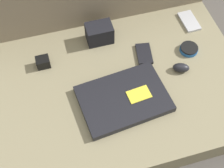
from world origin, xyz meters
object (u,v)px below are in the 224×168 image
object	(u,v)px
speaker_puck	(189,49)
phone_black	(144,54)
laptop	(124,99)
computer_mouse	(181,68)
phone_silver	(189,21)
camera_pouch	(99,33)
charger_brick	(43,62)

from	to	relation	value
speaker_puck	phone_black	distance (m)	0.20
speaker_puck	laptop	bearing A→B (deg)	-154.72
speaker_puck	phone_black	world-z (taller)	speaker_puck
computer_mouse	speaker_puck	world-z (taller)	computer_mouse
phone_silver	camera_pouch	xyz separation A→B (m)	(-0.44, 0.01, 0.04)
speaker_puck	phone_black	bearing A→B (deg)	170.88
charger_brick	phone_silver	bearing A→B (deg)	5.28
phone_black	phone_silver	bearing A→B (deg)	34.87
camera_pouch	phone_silver	bearing A→B (deg)	-1.23
phone_black	charger_brick	xyz separation A→B (m)	(-0.43, 0.06, 0.02)
charger_brick	computer_mouse	bearing A→B (deg)	-18.64
phone_silver	camera_pouch	distance (m)	0.44
phone_silver	speaker_puck	bearing A→B (deg)	-115.58
camera_pouch	charger_brick	size ratio (longest dim) A/B	2.06
speaker_puck	camera_pouch	size ratio (longest dim) A/B	0.69
laptop	speaker_puck	xyz separation A→B (m)	(0.35, 0.17, -0.00)
laptop	camera_pouch	distance (m)	0.34
computer_mouse	speaker_puck	bearing A→B (deg)	73.13
computer_mouse	charger_brick	world-z (taller)	charger_brick
laptop	camera_pouch	xyz separation A→B (m)	(-0.01, 0.34, 0.03)
phone_silver	phone_black	world-z (taller)	phone_black
phone_silver	laptop	bearing A→B (deg)	-143.99
speaker_puck	computer_mouse	bearing A→B (deg)	-129.51
phone_silver	phone_black	xyz separation A→B (m)	(-0.27, -0.13, 0.00)
computer_mouse	phone_black	xyz separation A→B (m)	(-0.12, 0.13, -0.01)
speaker_puck	camera_pouch	world-z (taller)	camera_pouch
camera_pouch	speaker_puck	bearing A→B (deg)	-24.83
laptop	camera_pouch	world-z (taller)	camera_pouch
laptop	computer_mouse	bearing A→B (deg)	9.08
phone_black	camera_pouch	distance (m)	0.22
phone_silver	phone_black	distance (m)	0.30
computer_mouse	speaker_puck	size ratio (longest dim) A/B	1.00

